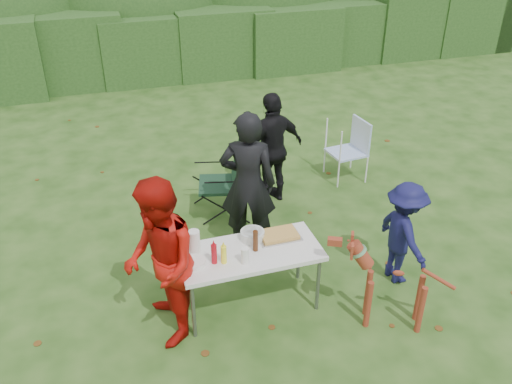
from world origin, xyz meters
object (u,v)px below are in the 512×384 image
object	(u,v)px
child	(403,233)
ketchup_bottle	(214,254)
person_red_jacket	(160,264)
person_cook	(248,184)
mustard_bottle	(224,255)
camping_chair	(220,180)
dog	(396,285)
beer_bottle	(255,241)
lawn_chair	(346,150)
paper_towel_roll	(194,242)
folding_table	(250,255)
person_black_puffy	(273,149)

from	to	relation	value
child	ketchup_bottle	size ratio (longest dim) A/B	5.75
person_red_jacket	ketchup_bottle	bearing A→B (deg)	95.98
person_cook	mustard_bottle	distance (m)	1.31
camping_chair	ketchup_bottle	xyz separation A→B (m)	(-0.57, -2.01, 0.31)
dog	beer_bottle	bearing A→B (deg)	-2.22
dog	beer_bottle	size ratio (longest dim) A/B	4.42
camping_chair	lawn_chair	xyz separation A→B (m)	(2.13, 0.45, -0.06)
child	paper_towel_roll	world-z (taller)	child
ketchup_bottle	mustard_bottle	bearing A→B (deg)	-15.87
folding_table	beer_bottle	size ratio (longest dim) A/B	6.25
child	folding_table	bearing A→B (deg)	84.93
folding_table	beer_bottle	world-z (taller)	beer_bottle
paper_towel_roll	person_cook	bearing A→B (deg)	46.31
lawn_chair	ketchup_bottle	size ratio (longest dim) A/B	4.31
person_cook	person_red_jacket	size ratio (longest dim) A/B	1.04
mustard_bottle	person_red_jacket	bearing A→B (deg)	-177.06
person_cook	mustard_bottle	world-z (taller)	person_cook
camping_chair	folding_table	bearing A→B (deg)	99.07
child	mustard_bottle	bearing A→B (deg)	88.16
person_cook	ketchup_bottle	bearing A→B (deg)	79.59
folding_table	lawn_chair	distance (m)	3.32
camping_chair	person_red_jacket	bearing A→B (deg)	75.84
person_red_jacket	person_black_puffy	distance (m)	2.94
folding_table	camping_chair	world-z (taller)	camping_chair
person_cook	camping_chair	bearing A→B (deg)	-60.12
person_cook	paper_towel_roll	xyz separation A→B (m)	(-0.85, -0.89, -0.06)
ketchup_bottle	beer_bottle	xyz separation A→B (m)	(0.46, 0.07, 0.01)
dog	camping_chair	world-z (taller)	camping_chair
folding_table	person_cook	world-z (taller)	person_cook
child	mustard_bottle	distance (m)	2.11
folding_table	mustard_bottle	xyz separation A→B (m)	(-0.30, -0.11, 0.15)
person_cook	person_black_puffy	bearing A→B (deg)	-101.87
folding_table	person_black_puffy	xyz separation A→B (m)	(0.98, 2.08, 0.14)
camping_chair	person_black_puffy	bearing A→B (deg)	-155.65
dog	lawn_chair	bearing A→B (deg)	-80.41
camping_chair	ketchup_bottle	distance (m)	2.11
camping_chair	mustard_bottle	distance (m)	2.12
person_black_puffy	ketchup_bottle	size ratio (longest dim) A/B	7.49
person_red_jacket	ketchup_bottle	xyz separation A→B (m)	(0.55, 0.06, -0.05)
camping_chair	beer_bottle	bearing A→B (deg)	100.92
folding_table	paper_towel_roll	xyz separation A→B (m)	(-0.55, 0.16, 0.18)
ketchup_bottle	paper_towel_roll	xyz separation A→B (m)	(-0.15, 0.24, 0.02)
child	ketchup_bottle	xyz separation A→B (m)	(-2.20, -0.01, 0.22)
person_black_puffy	ketchup_bottle	world-z (taller)	person_black_puffy
dog	beer_bottle	xyz separation A→B (m)	(-1.29, 0.71, 0.36)
person_red_jacket	paper_towel_roll	size ratio (longest dim) A/B	6.89
folding_table	child	xyz separation A→B (m)	(1.80, -0.07, -0.05)
person_red_jacket	child	distance (m)	2.76
camping_chair	mustard_bottle	bearing A→B (deg)	90.99
folding_table	lawn_chair	bearing A→B (deg)	46.02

